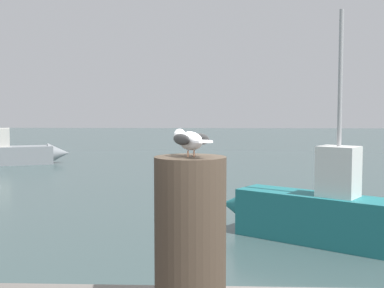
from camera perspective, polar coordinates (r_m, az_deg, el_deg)
mooring_post at (r=2.79m, az=-0.20°, el=-9.71°), size 0.39×0.39×0.81m
seagull at (r=2.72m, az=-0.27°, el=0.46°), size 0.23×0.37×0.14m
boat_teal at (r=10.12m, az=12.60°, el=-7.28°), size 3.43×2.75×4.33m
boat_grey at (r=24.19m, az=-19.23°, el=-0.89°), size 4.64×2.65×1.67m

